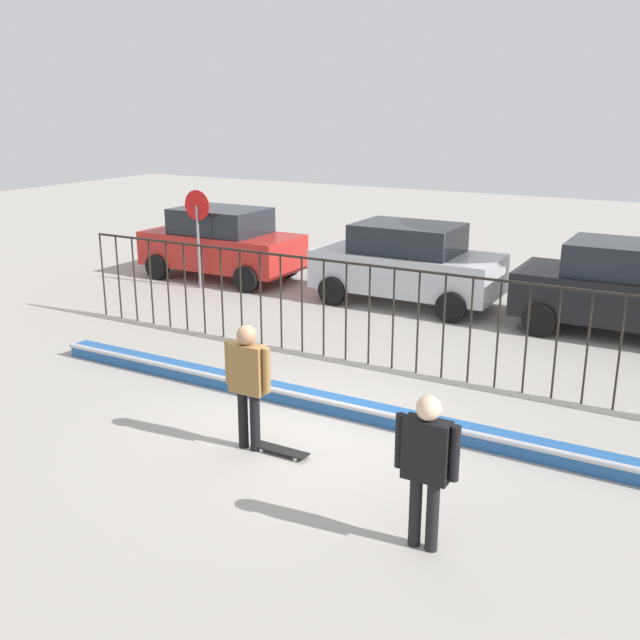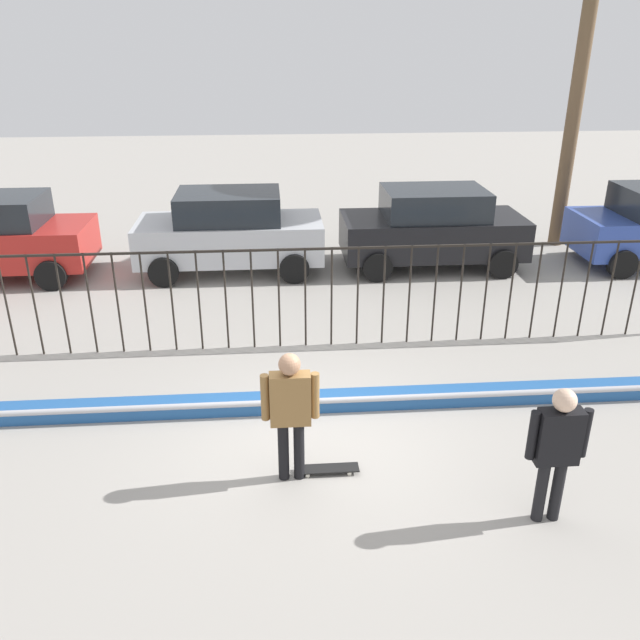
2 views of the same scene
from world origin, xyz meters
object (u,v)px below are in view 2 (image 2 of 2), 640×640
skateboard (328,469)px  parked_car_silver (230,231)px  parked_car_black (433,227)px  camera_operator (557,444)px  skateboarder (290,406)px

skateboard → parked_car_silver: 8.22m
parked_car_black → camera_operator: bearing=-93.0°
skateboarder → skateboard: (0.47, 0.06, -1.00)m
parked_car_silver → parked_car_black: 4.81m
parked_car_silver → skateboard: bearing=-83.2°
skateboarder → parked_car_black: 8.83m
camera_operator → parked_car_silver: 9.95m
skateboarder → camera_operator: bearing=4.9°
skateboarder → camera_operator: size_ratio=1.02×
camera_operator → parked_car_silver: bearing=-13.7°
camera_operator → parked_car_silver: parked_car_silver is taller
skateboarder → skateboard: bearing=30.9°
camera_operator → skateboard: bearing=28.9°
skateboard → camera_operator: 2.86m
camera_operator → parked_car_silver: size_ratio=0.40×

